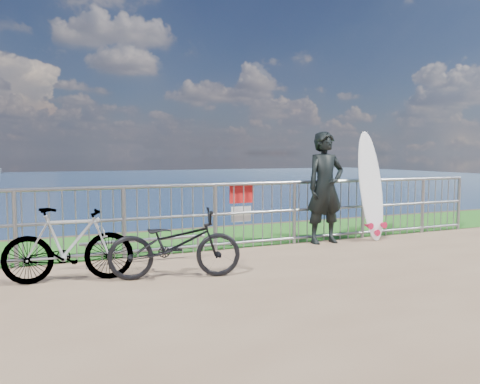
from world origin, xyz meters
name	(u,v)px	position (x,y,z in m)	size (l,w,h in m)	color
grass_strip	(220,237)	(0.00, 2.70, 0.01)	(120.00, 120.00, 0.00)	#1E621B
railing	(244,214)	(0.02, 1.60, 0.58)	(10.06, 0.10, 1.13)	gray
surfer	(325,188)	(1.55, 1.45, 1.00)	(0.73, 0.48, 2.00)	black
surfboard	(371,189)	(2.52, 1.40, 0.94)	(0.57, 0.51, 2.05)	white
bicycle_near	(175,244)	(-1.58, 0.19, 0.45)	(0.59, 1.70, 0.89)	black
bicycle_far	(69,245)	(-2.85, 0.54, 0.47)	(0.44, 1.57, 0.95)	black
bike_rack	(145,243)	(-1.78, 1.12, 0.31)	(1.83, 0.05, 0.38)	gray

